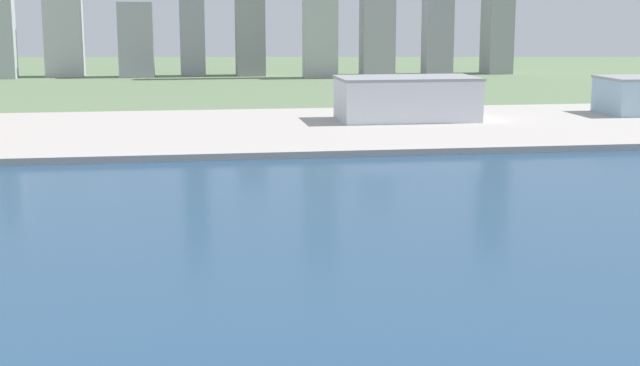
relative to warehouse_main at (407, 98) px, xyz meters
The scene contains 5 objects.
ground_plane 213.78m from the warehouse_main, 106.33° to the right, with size 2400.00×2400.00×0.00m, color #5D7350.
water_bay 271.81m from the warehouse_main, 102.77° to the right, with size 840.00×360.00×0.15m, color navy.
industrial_pier 62.75m from the warehouse_main, 166.12° to the right, with size 840.00×140.00×2.50m, color #ACA49C.
warehouse_main is the anchor object (origin of this frame).
distant_skyline 321.46m from the warehouse_main, 92.87° to the left, with size 400.58×66.35×154.13m.
Camera 1 is at (-38.88, 115.09, 49.68)m, focal length 51.37 mm.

